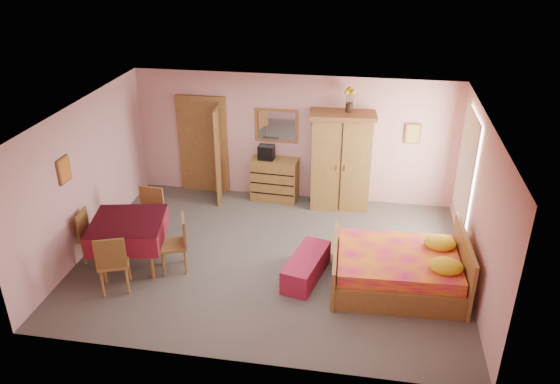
% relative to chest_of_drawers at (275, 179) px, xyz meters
% --- Properties ---
extents(floor, '(6.50, 6.50, 0.00)m').
position_rel_chest_of_drawers_xyz_m(floor, '(0.35, -2.29, -0.45)').
color(floor, '#605B54').
rests_on(floor, ground).
extents(ceiling, '(6.50, 6.50, 0.00)m').
position_rel_chest_of_drawers_xyz_m(ceiling, '(0.35, -2.29, 2.15)').
color(ceiling, brown).
rests_on(ceiling, wall_back).
extents(wall_back, '(6.50, 0.10, 2.60)m').
position_rel_chest_of_drawers_xyz_m(wall_back, '(0.35, 0.21, 0.85)').
color(wall_back, '#E1A3A4').
rests_on(wall_back, floor).
extents(wall_front, '(6.50, 0.10, 2.60)m').
position_rel_chest_of_drawers_xyz_m(wall_front, '(0.35, -4.79, 0.85)').
color(wall_front, '#E1A3A4').
rests_on(wall_front, floor).
extents(wall_left, '(0.10, 5.00, 2.60)m').
position_rel_chest_of_drawers_xyz_m(wall_left, '(-2.90, -2.29, 0.85)').
color(wall_left, '#E1A3A4').
rests_on(wall_left, floor).
extents(wall_right, '(0.10, 5.00, 2.60)m').
position_rel_chest_of_drawers_xyz_m(wall_right, '(3.60, -2.29, 0.85)').
color(wall_right, '#E1A3A4').
rests_on(wall_right, floor).
extents(doorway, '(1.06, 0.12, 2.15)m').
position_rel_chest_of_drawers_xyz_m(doorway, '(-1.55, 0.18, 0.58)').
color(doorway, '#9E6B35').
rests_on(doorway, floor).
extents(window, '(0.08, 1.40, 1.95)m').
position_rel_chest_of_drawers_xyz_m(window, '(3.56, -1.09, 1.00)').
color(window, white).
rests_on(window, wall_right).
extents(picture_left, '(0.04, 0.32, 0.42)m').
position_rel_chest_of_drawers_xyz_m(picture_left, '(-2.87, -2.89, 1.25)').
color(picture_left, orange).
rests_on(picture_left, wall_left).
extents(picture_back, '(0.30, 0.04, 0.40)m').
position_rel_chest_of_drawers_xyz_m(picture_back, '(2.70, 0.18, 1.10)').
color(picture_back, '#D8BF59').
rests_on(picture_back, wall_back).
extents(chest_of_drawers, '(0.97, 0.53, 0.89)m').
position_rel_chest_of_drawers_xyz_m(chest_of_drawers, '(0.00, 0.00, 0.00)').
color(chest_of_drawers, olive).
rests_on(chest_of_drawers, floor).
extents(wall_mirror, '(0.89, 0.06, 0.71)m').
position_rel_chest_of_drawers_xyz_m(wall_mirror, '(0.00, 0.21, 1.10)').
color(wall_mirror, silver).
rests_on(wall_mirror, wall_back).
extents(stereo, '(0.33, 0.25, 0.29)m').
position_rel_chest_of_drawers_xyz_m(stereo, '(-0.17, -0.01, 0.59)').
color(stereo, black).
rests_on(stereo, chest_of_drawers).
extents(floor_lamp, '(0.27, 0.27, 1.67)m').
position_rel_chest_of_drawers_xyz_m(floor_lamp, '(0.84, 0.05, 0.39)').
color(floor_lamp, black).
rests_on(floor_lamp, floor).
extents(wardrobe, '(1.31, 0.75, 1.98)m').
position_rel_chest_of_drawers_xyz_m(wardrobe, '(1.35, -0.08, 0.54)').
color(wardrobe, olive).
rests_on(wardrobe, floor).
extents(sunflower_vase, '(0.20, 0.20, 0.48)m').
position_rel_chest_of_drawers_xyz_m(sunflower_vase, '(1.45, -0.01, 1.78)').
color(sunflower_vase, yellow).
rests_on(sunflower_vase, wardrobe).
extents(bed, '(2.12, 1.71, 0.95)m').
position_rel_chest_of_drawers_xyz_m(bed, '(2.44, -2.71, 0.03)').
color(bed, '#C51354').
rests_on(bed, floor).
extents(bench, '(0.71, 1.28, 0.40)m').
position_rel_chest_of_drawers_xyz_m(bench, '(1.01, -2.73, -0.25)').
color(bench, maroon).
rests_on(bench, floor).
extents(dining_table, '(1.36, 1.36, 0.85)m').
position_rel_chest_of_drawers_xyz_m(dining_table, '(-1.95, -2.84, -0.02)').
color(dining_table, maroon).
rests_on(dining_table, floor).
extents(chair_south, '(0.59, 0.59, 1.01)m').
position_rel_chest_of_drawers_xyz_m(chair_south, '(-1.91, -3.52, 0.06)').
color(chair_south, '#AB793A').
rests_on(chair_south, floor).
extents(chair_north, '(0.49, 0.49, 1.00)m').
position_rel_chest_of_drawers_xyz_m(chair_north, '(-1.93, -2.08, 0.05)').
color(chair_north, '#A97939').
rests_on(chair_north, floor).
extents(chair_west, '(0.45, 0.45, 0.91)m').
position_rel_chest_of_drawers_xyz_m(chair_west, '(-2.59, -2.79, 0.01)').
color(chair_west, olive).
rests_on(chair_west, floor).
extents(chair_east, '(0.57, 0.57, 0.96)m').
position_rel_chest_of_drawers_xyz_m(chair_east, '(-1.19, -2.87, 0.04)').
color(chair_east, olive).
rests_on(chair_east, floor).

